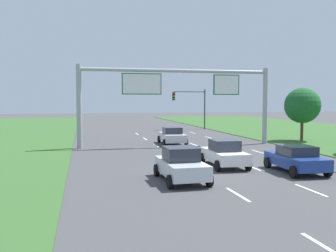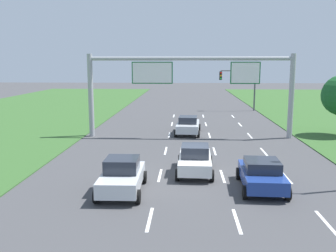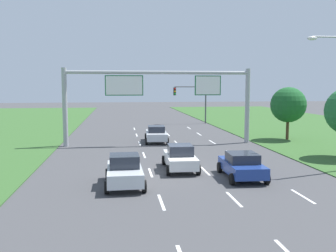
{
  "view_description": "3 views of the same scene",
  "coord_description": "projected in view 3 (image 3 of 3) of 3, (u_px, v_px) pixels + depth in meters",
  "views": [
    {
      "loc": [
        -8.19,
        -20.64,
        4.0
      ],
      "look_at": [
        -0.99,
        10.55,
        1.83
      ],
      "focal_mm": 40.0,
      "sensor_mm": 36.0,
      "label": 1
    },
    {
      "loc": [
        -0.33,
        -20.21,
        6.22
      ],
      "look_at": [
        -1.68,
        7.91,
        1.48
      ],
      "focal_mm": 40.0,
      "sensor_mm": 36.0,
      "label": 2
    },
    {
      "loc": [
        -3.66,
        -22.87,
        5.42
      ],
      "look_at": [
        0.67,
        9.95,
        1.83
      ],
      "focal_mm": 40.0,
      "sensor_mm": 36.0,
      "label": 3
    }
  ],
  "objects": [
    {
      "name": "ground_plane",
      "position": [
        178.0,
        172.0,
        23.6
      ],
      "size": [
        200.0,
        200.0,
        0.0
      ],
      "primitive_type": "plane",
      "color": "#424244"
    },
    {
      "name": "roadside_tree_mid",
      "position": [
        288.0,
        105.0,
        37.0
      ],
      "size": [
        3.5,
        3.5,
        5.28
      ],
      "color": "#513823",
      "rests_on": "ground_plane"
    },
    {
      "name": "lane_dashes_slip",
      "position": [
        243.0,
        160.0,
        27.24
      ],
      "size": [
        0.14,
        44.4,
        0.01
      ],
      "color": "white",
      "rests_on": "ground_plane"
    },
    {
      "name": "lane_dashes_inner_left",
      "position": [
        147.0,
        163.0,
        26.33
      ],
      "size": [
        0.14,
        44.4,
        0.01
      ],
      "color": "white",
      "rests_on": "ground_plane"
    },
    {
      "name": "lane_dashes_inner_right",
      "position": [
        196.0,
        161.0,
        26.79
      ],
      "size": [
        0.14,
        44.4,
        0.01
      ],
      "color": "white",
      "rests_on": "ground_plane"
    },
    {
      "name": "car_far_ahead",
      "position": [
        156.0,
        134.0,
        35.97
      ],
      "size": [
        2.37,
        4.48,
        1.57
      ],
      "rotation": [
        0.0,
        0.0,
        -0.05
      ],
      "color": "silver",
      "rests_on": "ground_plane"
    },
    {
      "name": "car_mid_lane",
      "position": [
        242.0,
        165.0,
        21.96
      ],
      "size": [
        2.3,
        4.17,
        1.5
      ],
      "rotation": [
        0.0,
        0.0,
        -0.04
      ],
      "color": "navy",
      "rests_on": "ground_plane"
    },
    {
      "name": "sign_gantry",
      "position": [
        159.0,
        92.0,
        34.08
      ],
      "size": [
        17.24,
        0.44,
        7.0
      ],
      "color": "#9EA0A5",
      "rests_on": "ground_plane"
    },
    {
      "name": "traffic_light_mast",
      "position": [
        192.0,
        97.0,
        53.21
      ],
      "size": [
        4.76,
        0.49,
        5.6
      ],
      "color": "#47494F",
      "rests_on": "ground_plane"
    },
    {
      "name": "car_lead_silver",
      "position": [
        180.0,
        158.0,
        24.12
      ],
      "size": [
        2.17,
        4.22,
        1.64
      ],
      "rotation": [
        0.0,
        0.0,
        -0.03
      ],
      "color": "white",
      "rests_on": "ground_plane"
    },
    {
      "name": "car_near_red",
      "position": [
        125.0,
        171.0,
        20.28
      ],
      "size": [
        2.15,
        4.07,
        1.69
      ],
      "rotation": [
        0.0,
        0.0,
        0.01
      ],
      "color": "silver",
      "rests_on": "ground_plane"
    }
  ]
}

